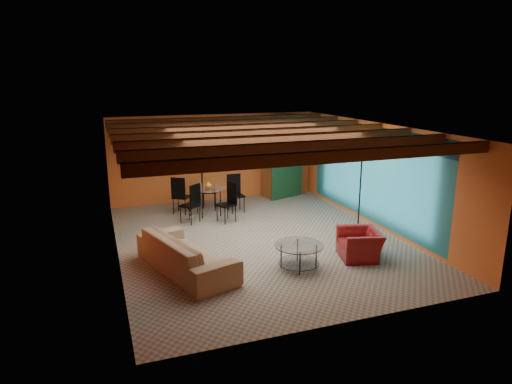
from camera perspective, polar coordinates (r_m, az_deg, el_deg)
name	(u,v)px	position (r m, az deg, el deg)	size (l,w,h in m)	color
room	(257,142)	(10.46, 0.17, 6.32)	(6.52, 8.01, 2.71)	gray
sofa	(186,253)	(9.27, -8.83, -7.67)	(2.58, 1.01, 0.75)	#8F745C
armchair	(360,244)	(10.09, 12.96, -6.42)	(0.95, 0.83, 0.62)	maroon
coffee_table	(299,256)	(9.38, 5.41, -8.07)	(1.01, 1.01, 0.51)	silver
dining_table	(209,196)	(12.81, -6.01, -0.53)	(2.11, 2.11, 1.10)	silver
armoire	(283,163)	(14.76, 3.47, 3.73)	(1.26, 0.62, 2.21)	brown
floor_lamp	(360,192)	(11.65, 12.99, -0.04)	(0.41, 0.41, 2.00)	black
ceiling_fan	(259,143)	(10.36, 0.38, 6.24)	(1.50, 1.50, 0.44)	#472614
painting	(187,150)	(14.01, -8.72, 5.28)	(1.05, 0.03, 0.65)	black
potted_plant	(284,121)	(14.57, 3.55, 8.93)	(0.43, 0.38, 0.48)	#26661E
vase	(208,174)	(12.66, -6.08, 2.29)	(0.19, 0.19, 0.19)	orange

